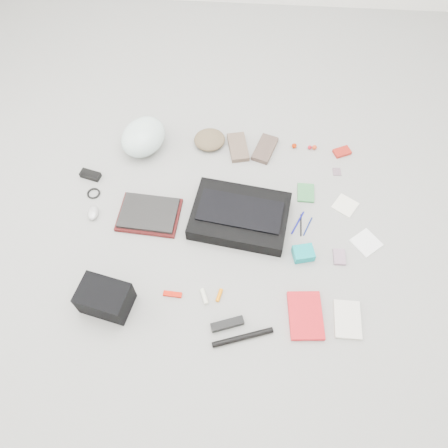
# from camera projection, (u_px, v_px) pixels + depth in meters

# --- Properties ---
(ground_plane) EXTENTS (4.00, 4.00, 0.00)m
(ground_plane) POSITION_uv_depth(u_px,v_px,m) (224.00, 229.00, 2.28)
(ground_plane) COLOR gray
(messenger_bag) EXTENTS (0.54, 0.42, 0.08)m
(messenger_bag) POSITION_uv_depth(u_px,v_px,m) (240.00, 216.00, 2.28)
(messenger_bag) COLOR black
(messenger_bag) RESTS_ON ground_plane
(bag_flap) EXTENTS (0.45, 0.25, 0.01)m
(bag_flap) POSITION_uv_depth(u_px,v_px,m) (240.00, 211.00, 2.24)
(bag_flap) COLOR black
(bag_flap) RESTS_ON messenger_bag
(laptop_sleeve) EXTENTS (0.33, 0.26, 0.02)m
(laptop_sleeve) POSITION_uv_depth(u_px,v_px,m) (149.00, 215.00, 2.32)
(laptop_sleeve) COLOR #4A1111
(laptop_sleeve) RESTS_ON ground_plane
(laptop) EXTENTS (0.31, 0.23, 0.02)m
(laptop) POSITION_uv_depth(u_px,v_px,m) (149.00, 213.00, 2.30)
(laptop) COLOR black
(laptop) RESTS_ON laptop_sleeve
(bike_helmet) EXTENTS (0.33, 0.36, 0.17)m
(bike_helmet) POSITION_uv_depth(u_px,v_px,m) (143.00, 137.00, 2.50)
(bike_helmet) COLOR silver
(bike_helmet) RESTS_ON ground_plane
(beanie) EXTENTS (0.22, 0.21, 0.06)m
(beanie) POSITION_uv_depth(u_px,v_px,m) (210.00, 140.00, 2.56)
(beanie) COLOR brown
(beanie) RESTS_ON ground_plane
(mitten_left) EXTENTS (0.14, 0.22, 0.03)m
(mitten_left) POSITION_uv_depth(u_px,v_px,m) (238.00, 147.00, 2.55)
(mitten_left) COLOR brown
(mitten_left) RESTS_ON ground_plane
(mitten_right) EXTENTS (0.16, 0.22, 0.03)m
(mitten_right) POSITION_uv_depth(u_px,v_px,m) (265.00, 149.00, 2.55)
(mitten_right) COLOR brown
(mitten_right) RESTS_ON ground_plane
(power_brick) EXTENTS (0.12, 0.08, 0.03)m
(power_brick) POSITION_uv_depth(u_px,v_px,m) (90.00, 175.00, 2.45)
(power_brick) COLOR black
(power_brick) RESTS_ON ground_plane
(cable_coil) EXTENTS (0.09, 0.09, 0.01)m
(cable_coil) POSITION_uv_depth(u_px,v_px,m) (94.00, 193.00, 2.40)
(cable_coil) COLOR black
(cable_coil) RESTS_ON ground_plane
(mouse) EXTENTS (0.06, 0.10, 0.03)m
(mouse) POSITION_uv_depth(u_px,v_px,m) (93.00, 213.00, 2.32)
(mouse) COLOR #ACACAC
(mouse) RESTS_ON ground_plane
(camera_bag) EXTENTS (0.26, 0.21, 0.15)m
(camera_bag) POSITION_uv_depth(u_px,v_px,m) (105.00, 298.00, 2.01)
(camera_bag) COLOR black
(camera_bag) RESTS_ON ground_plane
(multitool) EXTENTS (0.09, 0.03, 0.01)m
(multitool) POSITION_uv_depth(u_px,v_px,m) (173.00, 294.00, 2.09)
(multitool) COLOR #C10F00
(multitool) RESTS_ON ground_plane
(toiletry_tube_white) EXTENTS (0.05, 0.08, 0.02)m
(toiletry_tube_white) POSITION_uv_depth(u_px,v_px,m) (204.00, 296.00, 2.08)
(toiletry_tube_white) COLOR beige
(toiletry_tube_white) RESTS_ON ground_plane
(toiletry_tube_orange) EXTENTS (0.03, 0.07, 0.02)m
(toiletry_tube_orange) POSITION_uv_depth(u_px,v_px,m) (219.00, 295.00, 2.08)
(toiletry_tube_orange) COLOR orange
(toiletry_tube_orange) RESTS_ON ground_plane
(u_lock) EXTENTS (0.16, 0.09, 0.03)m
(u_lock) POSITION_uv_depth(u_px,v_px,m) (227.00, 324.00, 2.00)
(u_lock) COLOR black
(u_lock) RESTS_ON ground_plane
(bike_pump) EXTENTS (0.28, 0.12, 0.03)m
(bike_pump) POSITION_uv_depth(u_px,v_px,m) (243.00, 337.00, 1.97)
(bike_pump) COLOR black
(bike_pump) RESTS_ON ground_plane
(book_red) EXTENTS (0.17, 0.24, 0.02)m
(book_red) POSITION_uv_depth(u_px,v_px,m) (305.00, 315.00, 2.03)
(book_red) COLOR red
(book_red) RESTS_ON ground_plane
(book_white) EXTENTS (0.12, 0.18, 0.02)m
(book_white) POSITION_uv_depth(u_px,v_px,m) (347.00, 319.00, 2.02)
(book_white) COLOR beige
(book_white) RESTS_ON ground_plane
(notepad) EXTENTS (0.09, 0.12, 0.01)m
(notepad) POSITION_uv_depth(u_px,v_px,m) (306.00, 193.00, 2.40)
(notepad) COLOR #337940
(notepad) RESTS_ON ground_plane
(pen_blue) EXTENTS (0.07, 0.14, 0.01)m
(pen_blue) POSITION_uv_depth(u_px,v_px,m) (298.00, 223.00, 2.30)
(pen_blue) COLOR #0B0D7B
(pen_blue) RESTS_ON ground_plane
(pen_black) EXTENTS (0.01, 0.13, 0.01)m
(pen_black) POSITION_uv_depth(u_px,v_px,m) (301.00, 225.00, 2.29)
(pen_black) COLOR black
(pen_black) RESTS_ON ground_plane
(pen_navy) EXTENTS (0.05, 0.11, 0.01)m
(pen_navy) POSITION_uv_depth(u_px,v_px,m) (308.00, 226.00, 2.29)
(pen_navy) COLOR navy
(pen_navy) RESTS_ON ground_plane
(accordion_wallet) EXTENTS (0.12, 0.10, 0.05)m
(accordion_wallet) POSITION_uv_depth(u_px,v_px,m) (303.00, 253.00, 2.18)
(accordion_wallet) COLOR #04979A
(accordion_wallet) RESTS_ON ground_plane
(card_deck) EXTENTS (0.06, 0.09, 0.02)m
(card_deck) POSITION_uv_depth(u_px,v_px,m) (339.00, 257.00, 2.19)
(card_deck) COLOR gray
(card_deck) RESTS_ON ground_plane
(napkin_top) EXTENTS (0.16, 0.16, 0.01)m
(napkin_top) POSITION_uv_depth(u_px,v_px,m) (345.00, 205.00, 2.36)
(napkin_top) COLOR white
(napkin_top) RESTS_ON ground_plane
(napkin_bottom) EXTENTS (0.17, 0.17, 0.01)m
(napkin_bottom) POSITION_uv_depth(u_px,v_px,m) (366.00, 243.00, 2.24)
(napkin_bottom) COLOR white
(napkin_bottom) RESTS_ON ground_plane
(lollipop_a) EXTENTS (0.04, 0.04, 0.03)m
(lollipop_a) POSITION_uv_depth(u_px,v_px,m) (294.00, 146.00, 2.56)
(lollipop_a) COLOR #9B1D00
(lollipop_a) RESTS_ON ground_plane
(lollipop_b) EXTENTS (0.03, 0.03, 0.02)m
(lollipop_b) POSITION_uv_depth(u_px,v_px,m) (310.00, 147.00, 2.56)
(lollipop_b) COLOR #A50F1B
(lollipop_b) RESTS_ON ground_plane
(lollipop_c) EXTENTS (0.03, 0.03, 0.03)m
(lollipop_c) POSITION_uv_depth(u_px,v_px,m) (314.00, 147.00, 2.56)
(lollipop_c) COLOR #BC3717
(lollipop_c) RESTS_ON ground_plane
(altoids_tin) EXTENTS (0.11, 0.10, 0.02)m
(altoids_tin) POSITION_uv_depth(u_px,v_px,m) (342.00, 152.00, 2.54)
(altoids_tin) COLOR #AB1F16
(altoids_tin) RESTS_ON ground_plane
(stamp_sheet) EXTENTS (0.05, 0.06, 0.00)m
(stamp_sheet) POSITION_uv_depth(u_px,v_px,m) (337.00, 172.00, 2.48)
(stamp_sheet) COLOR slate
(stamp_sheet) RESTS_ON ground_plane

